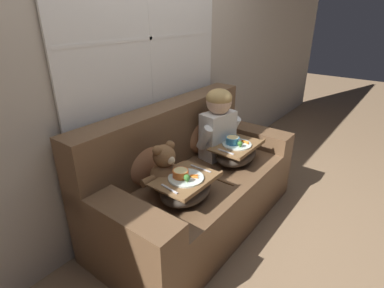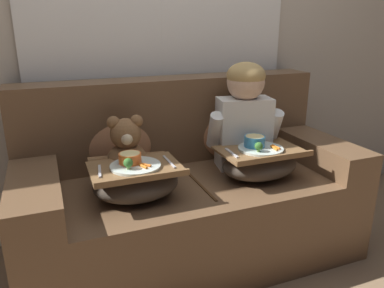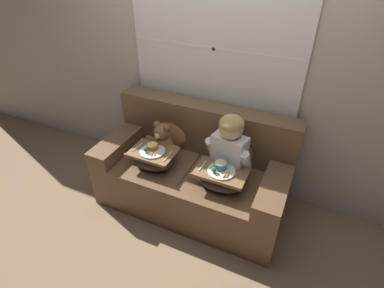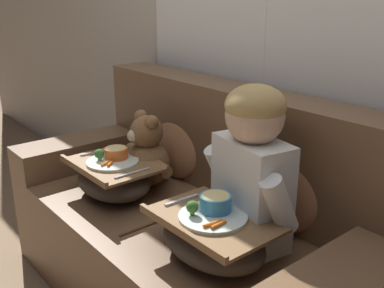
{
  "view_description": "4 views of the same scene",
  "coord_description": "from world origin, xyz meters",
  "px_view_note": "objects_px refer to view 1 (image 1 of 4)",
  "views": [
    {
      "loc": [
        -1.65,
        -1.2,
        1.64
      ],
      "look_at": [
        -0.07,
        0.01,
        0.74
      ],
      "focal_mm": 28.0,
      "sensor_mm": 36.0,
      "label": 1
    },
    {
      "loc": [
        -0.68,
        -1.73,
        1.26
      ],
      "look_at": [
        0.05,
        0.11,
        0.62
      ],
      "focal_mm": 35.0,
      "sensor_mm": 36.0,
      "label": 2
    },
    {
      "loc": [
        0.92,
        -1.99,
        2.24
      ],
      "look_at": [
        -0.0,
        0.0,
        0.72
      ],
      "focal_mm": 28.0,
      "sensor_mm": 36.0,
      "label": 3
    },
    {
      "loc": [
        1.33,
        -1.06,
        1.36
      ],
      "look_at": [
        -0.01,
        0.05,
        0.76
      ],
      "focal_mm": 42.0,
      "sensor_mm": 36.0,
      "label": 4
    }
  ],
  "objects_px": {
    "teddy_bear": "(165,171)",
    "lap_tray_child": "(236,153)",
    "throw_pillow_behind_child": "(200,131)",
    "child_figure": "(218,121)",
    "lap_tray_teddy": "(186,188)",
    "throw_pillow_behind_teddy": "(145,159)",
    "couch": "(192,183)"
  },
  "relations": [
    {
      "from": "child_figure",
      "to": "teddy_bear",
      "type": "xyz_separation_m",
      "value": [
        -0.67,
        -0.0,
        -0.17
      ]
    },
    {
      "from": "throw_pillow_behind_child",
      "to": "lap_tray_teddy",
      "type": "relative_size",
      "value": 0.98
    },
    {
      "from": "throw_pillow_behind_teddy",
      "to": "lap_tray_child",
      "type": "height_order",
      "value": "throw_pillow_behind_teddy"
    },
    {
      "from": "throw_pillow_behind_child",
      "to": "throw_pillow_behind_teddy",
      "type": "height_order",
      "value": "throw_pillow_behind_child"
    },
    {
      "from": "couch",
      "to": "lap_tray_child",
      "type": "relative_size",
      "value": 4.06
    },
    {
      "from": "couch",
      "to": "lap_tray_teddy",
      "type": "bearing_deg",
      "value": -148.64
    },
    {
      "from": "couch",
      "to": "throw_pillow_behind_teddy",
      "type": "distance_m",
      "value": 0.49
    },
    {
      "from": "lap_tray_child",
      "to": "throw_pillow_behind_teddy",
      "type": "bearing_deg",
      "value": 150.58
    },
    {
      "from": "child_figure",
      "to": "lap_tray_child",
      "type": "xyz_separation_m",
      "value": [
        -0.0,
        -0.19,
        -0.24
      ]
    },
    {
      "from": "couch",
      "to": "child_figure",
      "type": "distance_m",
      "value": 0.56
    },
    {
      "from": "child_figure",
      "to": "teddy_bear",
      "type": "relative_size",
      "value": 1.52
    },
    {
      "from": "throw_pillow_behind_child",
      "to": "throw_pillow_behind_teddy",
      "type": "distance_m",
      "value": 0.67
    },
    {
      "from": "child_figure",
      "to": "lap_tray_child",
      "type": "distance_m",
      "value": 0.3
    },
    {
      "from": "throw_pillow_behind_child",
      "to": "lap_tray_child",
      "type": "bearing_deg",
      "value": -90.15
    },
    {
      "from": "couch",
      "to": "teddy_bear",
      "type": "relative_size",
      "value": 4.56
    },
    {
      "from": "lap_tray_child",
      "to": "teddy_bear",
      "type": "bearing_deg",
      "value": 164.76
    },
    {
      "from": "throw_pillow_behind_child",
      "to": "lap_tray_teddy",
      "type": "xyz_separation_m",
      "value": [
        -0.67,
        -0.38,
        -0.1
      ]
    },
    {
      "from": "teddy_bear",
      "to": "lap_tray_child",
      "type": "height_order",
      "value": "teddy_bear"
    },
    {
      "from": "couch",
      "to": "throw_pillow_behind_child",
      "type": "xyz_separation_m",
      "value": [
        0.33,
        0.17,
        0.31
      ]
    },
    {
      "from": "teddy_bear",
      "to": "throw_pillow_behind_teddy",
      "type": "bearing_deg",
      "value": 89.8
    },
    {
      "from": "child_figure",
      "to": "lap_tray_child",
      "type": "height_order",
      "value": "child_figure"
    },
    {
      "from": "throw_pillow_behind_child",
      "to": "teddy_bear",
      "type": "xyz_separation_m",
      "value": [
        -0.67,
        -0.19,
        -0.03
      ]
    },
    {
      "from": "throw_pillow_behind_child",
      "to": "lap_tray_teddy",
      "type": "height_order",
      "value": "throw_pillow_behind_child"
    },
    {
      "from": "teddy_bear",
      "to": "lap_tray_teddy",
      "type": "relative_size",
      "value": 0.93
    },
    {
      "from": "throw_pillow_behind_child",
      "to": "child_figure",
      "type": "distance_m",
      "value": 0.24
    },
    {
      "from": "lap_tray_teddy",
      "to": "couch",
      "type": "bearing_deg",
      "value": 31.36
    },
    {
      "from": "lap_tray_teddy",
      "to": "teddy_bear",
      "type": "bearing_deg",
      "value": 89.99
    },
    {
      "from": "throw_pillow_behind_teddy",
      "to": "child_figure",
      "type": "relative_size",
      "value": 0.67
    },
    {
      "from": "teddy_bear",
      "to": "throw_pillow_behind_child",
      "type": "bearing_deg",
      "value": 16.2
    },
    {
      "from": "child_figure",
      "to": "throw_pillow_behind_teddy",
      "type": "bearing_deg",
      "value": 164.08
    },
    {
      "from": "throw_pillow_behind_teddy",
      "to": "child_figure",
      "type": "xyz_separation_m",
      "value": [
        0.67,
        -0.19,
        0.14
      ]
    },
    {
      "from": "couch",
      "to": "teddy_bear",
      "type": "xyz_separation_m",
      "value": [
        -0.33,
        -0.02,
        0.27
      ]
    }
  ]
}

